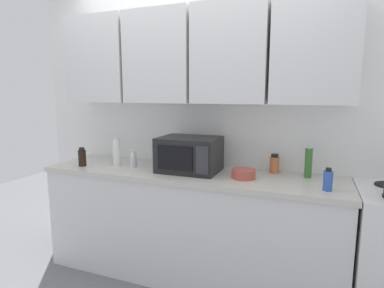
{
  "coord_description": "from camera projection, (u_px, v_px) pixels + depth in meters",
  "views": [
    {
      "loc": [
        0.93,
        -2.61,
        1.53
      ],
      "look_at": [
        0.01,
        -0.25,
        1.12
      ],
      "focal_mm": 29.37,
      "sensor_mm": 36.0,
      "label": 1
    }
  ],
  "objects": [
    {
      "name": "wall_back_with_cabinets",
      "position": [
        199.0,
        88.0,
        2.66
      ],
      "size": [
        3.31,
        0.38,
        2.6
      ],
      "color": "white",
      "rests_on": "ground_plane"
    },
    {
      "name": "counter_run",
      "position": [
        189.0,
        224.0,
        2.63
      ],
      "size": [
        2.44,
        0.63,
        0.9
      ],
      "color": "silver",
      "rests_on": "ground_plane"
    },
    {
      "name": "microwave",
      "position": [
        190.0,
        154.0,
        2.55
      ],
      "size": [
        0.48,
        0.37,
        0.28
      ],
      "color": "black",
      "rests_on": "counter_run"
    },
    {
      "name": "bottle_soy_dark",
      "position": [
        82.0,
        157.0,
        2.74
      ],
      "size": [
        0.07,
        0.07,
        0.16
      ],
      "color": "black",
      "rests_on": "counter_run"
    },
    {
      "name": "bottle_spice_jar",
      "position": [
        274.0,
        164.0,
        2.5
      ],
      "size": [
        0.07,
        0.07,
        0.15
      ],
      "color": "#BC6638",
      "rests_on": "counter_run"
    },
    {
      "name": "bottle_white_jar",
      "position": [
        117.0,
        152.0,
        2.75
      ],
      "size": [
        0.07,
        0.07,
        0.25
      ],
      "color": "white",
      "rests_on": "counter_run"
    },
    {
      "name": "bottle_clear_tall",
      "position": [
        133.0,
        160.0,
        2.7
      ],
      "size": [
        0.06,
        0.06,
        0.14
      ],
      "color": "silver",
      "rests_on": "counter_run"
    },
    {
      "name": "bottle_blue_cleaner",
      "position": [
        328.0,
        180.0,
        2.04
      ],
      "size": [
        0.06,
        0.06,
        0.15
      ],
      "color": "#2D56B7",
      "rests_on": "counter_run"
    },
    {
      "name": "bottle_green_oil",
      "position": [
        308.0,
        162.0,
        2.36
      ],
      "size": [
        0.05,
        0.05,
        0.25
      ],
      "color": "#386B2D",
      "rests_on": "counter_run"
    },
    {
      "name": "bowl_ceramic_small",
      "position": [
        244.0,
        174.0,
        2.35
      ],
      "size": [
        0.18,
        0.18,
        0.07
      ],
      "primitive_type": "cylinder",
      "color": "#B24C3D",
      "rests_on": "counter_run"
    }
  ]
}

